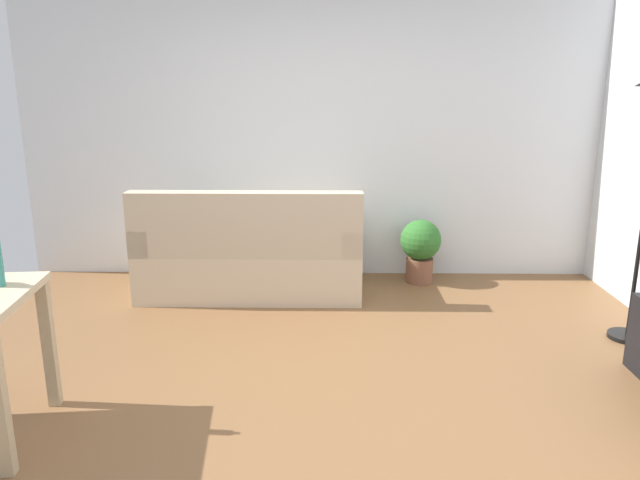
% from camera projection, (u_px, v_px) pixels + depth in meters
% --- Properties ---
extents(ground_plane, '(5.20, 4.40, 0.02)m').
position_uv_depth(ground_plane, '(302.00, 384.00, 3.56)').
color(ground_plane, brown).
extents(wall_rear, '(5.20, 0.10, 2.70)m').
position_uv_depth(wall_rear, '(312.00, 127.00, 5.35)').
color(wall_rear, silver).
rests_on(wall_rear, ground_plane).
extents(couch, '(1.84, 0.84, 0.92)m').
position_uv_depth(couch, '(251.00, 258.00, 5.03)').
color(couch, beige).
rests_on(couch, ground_plane).
extents(potted_plant, '(0.36, 0.36, 0.57)m').
position_uv_depth(potted_plant, '(420.00, 246.00, 5.30)').
color(potted_plant, brown).
rests_on(potted_plant, ground_plane).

